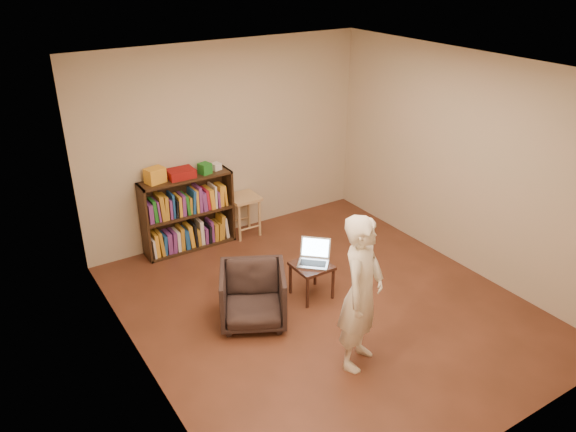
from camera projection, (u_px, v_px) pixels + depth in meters
floor at (324, 307)px, 6.24m from camera, size 4.50×4.50×0.00m
ceiling at (332, 70)px, 5.11m from camera, size 4.50×4.50×0.00m
wall_back at (227, 141)px, 7.39m from camera, size 4.00×0.00×4.00m
wall_left at (135, 252)px, 4.71m from camera, size 0.00×4.50×4.50m
wall_right at (464, 163)px, 6.64m from camera, size 0.00×4.50×4.50m
bookshelf at (188, 217)px, 7.30m from camera, size 1.20×0.30×1.00m
box_yellow at (155, 175)px, 6.85m from camera, size 0.26×0.22×0.19m
red_cloth at (181, 173)px, 7.01m from camera, size 0.33×0.25×0.11m
box_green at (205, 168)px, 7.14m from camera, size 0.17×0.17×0.14m
box_white at (216, 166)px, 7.27m from camera, size 0.13×0.13×0.09m
stool at (244, 204)px, 7.63m from camera, size 0.39×0.39×0.57m
armchair at (253, 296)px, 5.87m from camera, size 0.91×0.92×0.63m
side_table at (312, 270)px, 6.29m from camera, size 0.40×0.40×0.41m
laptop at (314, 257)px, 6.30m from camera, size 0.48×0.48×0.24m
person at (361, 293)px, 5.09m from camera, size 0.67×0.60×1.55m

